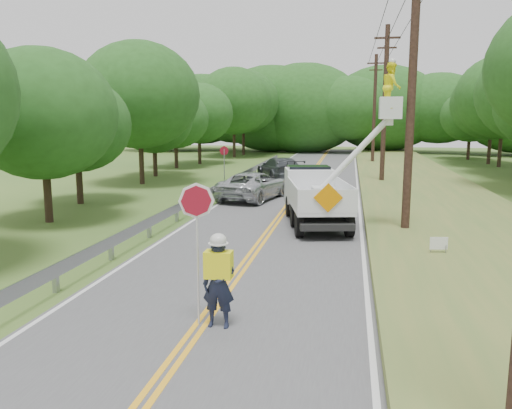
# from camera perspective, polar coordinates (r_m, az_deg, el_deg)

# --- Properties ---
(ground) EXTENTS (140.00, 140.00, 0.00)m
(ground) POSITION_cam_1_polar(r_m,az_deg,el_deg) (11.26, -5.68, -12.61)
(ground) COLOR #305423
(ground) RESTS_ON ground
(road) EXTENTS (7.20, 96.00, 0.03)m
(road) POSITION_cam_1_polar(r_m,az_deg,el_deg) (24.55, 3.39, -0.38)
(road) COLOR #4E4D50
(road) RESTS_ON ground
(guardrail) EXTENTS (0.18, 48.00, 0.77)m
(guardrail) POSITION_cam_1_polar(r_m,az_deg,el_deg) (26.13, -5.13, 1.40)
(guardrail) COLOR gray
(guardrail) RESTS_ON ground
(utility_poles) EXTENTS (1.60, 43.30, 10.00)m
(utility_poles) POSITION_cam_1_polar(r_m,az_deg,el_deg) (27.12, 15.08, 11.41)
(utility_poles) COLOR black
(utility_poles) RESTS_ON ground
(tall_grass_verge) EXTENTS (7.00, 96.00, 0.30)m
(tall_grass_verge) POSITION_cam_1_polar(r_m,az_deg,el_deg) (24.70, 19.96, -0.56)
(tall_grass_verge) COLOR #506C31
(tall_grass_verge) RESTS_ON ground
(treeline_left) EXTENTS (9.48, 55.05, 9.84)m
(treeline_left) POSITION_cam_1_polar(r_m,az_deg,el_deg) (42.67, -7.50, 10.95)
(treeline_left) COLOR #332319
(treeline_left) RESTS_ON ground
(treeline_horizon) EXTENTS (57.16, 14.39, 11.42)m
(treeline_horizon) POSITION_cam_1_polar(r_m,az_deg,el_deg) (66.39, 7.17, 10.56)
(treeline_horizon) COLOR #234F1B
(treeline_horizon) RESTS_ON ground
(flagger) EXTENTS (1.12, 0.44, 2.96)m
(flagger) POSITION_cam_1_polar(r_m,az_deg,el_deg) (10.48, -4.25, -8.05)
(flagger) COLOR #191E33
(flagger) RESTS_ON road
(bucket_truck) EXTENTS (4.68, 6.46, 6.17)m
(bucket_truck) POSITION_cam_1_polar(r_m,az_deg,el_deg) (21.29, 7.02, 1.93)
(bucket_truck) COLOR black
(bucket_truck) RESTS_ON road
(suv_silver) EXTENTS (3.52, 5.64, 1.45)m
(suv_silver) POSITION_cam_1_polar(r_m,az_deg,el_deg) (27.04, -0.31, 2.13)
(suv_silver) COLOR #B5B9BD
(suv_silver) RESTS_ON road
(suv_darkgrey) EXTENTS (4.24, 5.81, 1.56)m
(suv_darkgrey) POSITION_cam_1_polar(r_m,az_deg,el_deg) (35.80, 2.68, 4.03)
(suv_darkgrey) COLOR #3D4246
(suv_darkgrey) RESTS_ON road
(stop_sign_permanent) EXTENTS (0.48, 0.33, 2.64)m
(stop_sign_permanent) POSITION_cam_1_polar(r_m,az_deg,el_deg) (30.69, -3.57, 4.90)
(stop_sign_permanent) COLOR gray
(stop_sign_permanent) RESTS_ON ground
(yard_sign) EXTENTS (0.53, 0.12, 0.77)m
(yard_sign) POSITION_cam_1_polar(r_m,az_deg,el_deg) (16.16, 19.69, -4.19)
(yard_sign) COLOR white
(yard_sign) RESTS_ON ground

